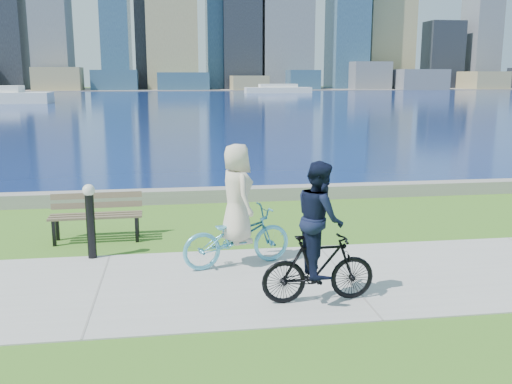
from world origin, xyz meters
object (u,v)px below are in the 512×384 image
park_bench (96,212)px  cyclist_man (319,244)px  bollard_lamp (90,216)px  cyclist_woman (237,221)px

park_bench → cyclist_man: cyclist_man is taller
park_bench → bollard_lamp: bearing=-89.1°
park_bench → cyclist_woman: (2.64, -2.06, 0.24)m
park_bench → cyclist_man: size_ratio=0.88×
bollard_lamp → cyclist_man: cyclist_man is taller
park_bench → cyclist_woman: 3.35m
park_bench → bollard_lamp: size_ratio=1.32×
cyclist_man → cyclist_woman: bearing=27.4°
bollard_lamp → cyclist_man: size_ratio=0.66×
park_bench → cyclist_woman: bearing=-39.6°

